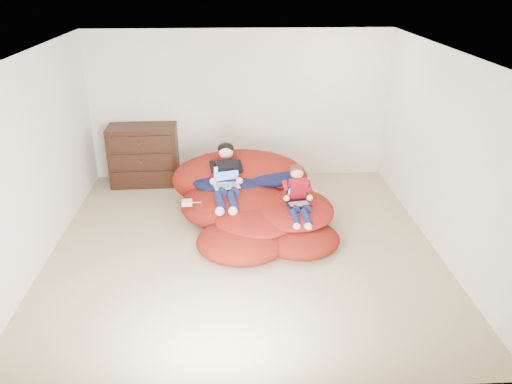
# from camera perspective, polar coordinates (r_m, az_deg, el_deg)

# --- Properties ---
(room_shell) EXTENTS (5.10, 5.10, 2.77)m
(room_shell) POSITION_cam_1_polar(r_m,az_deg,el_deg) (6.55, -1.39, -4.52)
(room_shell) COLOR tan
(room_shell) RESTS_ON ground
(dresser) EXTENTS (1.14, 0.64, 1.01)m
(dresser) POSITION_cam_1_polar(r_m,az_deg,el_deg) (8.57, -12.68, 4.12)
(dresser) COLOR black
(dresser) RESTS_ON ground
(beanbag_pile) EXTENTS (2.38, 2.46, 0.94)m
(beanbag_pile) POSITION_cam_1_polar(r_m,az_deg,el_deg) (7.20, -0.38, -1.17)
(beanbag_pile) COLOR maroon
(beanbag_pile) RESTS_ON ground
(cream_pillow) EXTENTS (0.45, 0.28, 0.28)m
(cream_pillow) POSITION_cam_1_polar(r_m,az_deg,el_deg) (7.72, -3.71, 3.34)
(cream_pillow) COLOR silver
(cream_pillow) RESTS_ON beanbag_pile
(older_boy) EXTENTS (0.39, 1.09, 0.71)m
(older_boy) POSITION_cam_1_polar(r_m,az_deg,el_deg) (7.10, -3.43, 2.00)
(older_boy) COLOR black
(older_boy) RESTS_ON beanbag_pile
(younger_boy) EXTENTS (0.32, 0.85, 0.63)m
(younger_boy) POSITION_cam_1_polar(r_m,az_deg,el_deg) (6.71, 4.84, -0.18)
(younger_boy) COLOR #AB0F20
(younger_boy) RESTS_ON beanbag_pile
(laptop_white) EXTENTS (0.40, 0.37, 0.26)m
(laptop_white) POSITION_cam_1_polar(r_m,az_deg,el_deg) (7.06, -3.42, 1.37)
(laptop_white) COLOR silver
(laptop_white) RESTS_ON older_boy
(laptop_black) EXTENTS (0.34, 0.36, 0.21)m
(laptop_black) POSITION_cam_1_polar(r_m,az_deg,el_deg) (6.72, 4.84, -0.72)
(laptop_black) COLOR black
(laptop_black) RESTS_ON younger_boy
(power_adapter) EXTENTS (0.15, 0.15, 0.05)m
(power_adapter) POSITION_cam_1_polar(r_m,az_deg,el_deg) (6.93, -7.89, -1.21)
(power_adapter) COLOR silver
(power_adapter) RESTS_ON beanbag_pile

